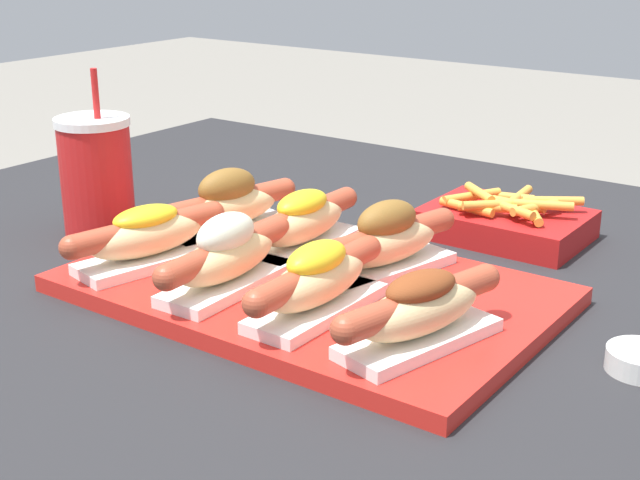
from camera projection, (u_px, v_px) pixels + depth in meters
name	position (u px, v px, depth m)	size (l,w,h in m)	color
serving_tray	(309.00, 289.00, 0.93)	(0.49, 0.31, 0.02)	red
hot_dog_0	(147.00, 236.00, 0.96)	(0.09, 0.20, 0.07)	white
hot_dog_1	(227.00, 256.00, 0.89)	(0.07, 0.20, 0.08)	white
hot_dog_2	(317.00, 281.00, 0.84)	(0.06, 0.20, 0.07)	white
hot_dog_3	(420.00, 310.00, 0.77)	(0.10, 0.20, 0.07)	white
hot_dog_4	(228.00, 206.00, 1.05)	(0.09, 0.20, 0.08)	white
hot_dog_5	(302.00, 222.00, 1.00)	(0.06, 0.20, 0.07)	white
hot_dog_6	(386.00, 241.00, 0.94)	(0.10, 0.20, 0.08)	white
sauce_bowl	(640.00, 361.00, 0.77)	(0.06, 0.06, 0.02)	silver
drink_cup	(97.00, 176.00, 1.10)	(0.09, 0.09, 0.21)	red
fries_basket	(506.00, 221.00, 1.10)	(0.19, 0.15, 0.06)	#B21919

